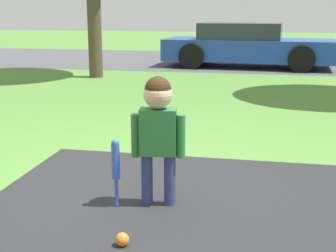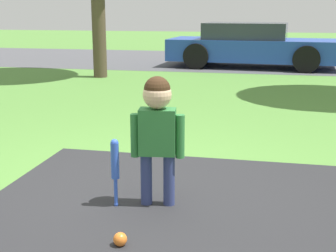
{
  "view_description": "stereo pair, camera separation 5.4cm",
  "coord_description": "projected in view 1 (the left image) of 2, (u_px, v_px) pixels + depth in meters",
  "views": [
    {
      "loc": [
        1.09,
        -3.78,
        1.55
      ],
      "look_at": [
        0.32,
        0.09,
        0.56
      ],
      "focal_mm": 50.0,
      "sensor_mm": 36.0,
      "label": 1
    },
    {
      "loc": [
        1.15,
        -3.77,
        1.55
      ],
      "look_at": [
        0.32,
        0.09,
        0.56
      ],
      "focal_mm": 50.0,
      "sensor_mm": 36.0,
      "label": 2
    }
  ],
  "objects": [
    {
      "name": "child",
      "position": [
        158.0,
        123.0,
        3.66
      ],
      "size": [
        0.43,
        0.23,
        1.06
      ],
      "rotation": [
        0.0,
        0.0,
        0.13
      ],
      "color": "navy",
      "rests_on": "ground"
    },
    {
      "name": "baseball_bat",
      "position": [
        115.0,
        163.0,
        3.7
      ],
      "size": [
        0.07,
        0.07,
        0.57
      ],
      "color": "blue",
      "rests_on": "ground"
    },
    {
      "name": "ground_plane",
      "position": [
        131.0,
        188.0,
        4.18
      ],
      "size": [
        60.0,
        60.0,
        0.0
      ],
      "primitive_type": "plane",
      "color": "#518438"
    },
    {
      "name": "parked_car",
      "position": [
        247.0,
        46.0,
        12.81
      ],
      "size": [
        4.65,
        2.14,
        1.2
      ],
      "rotation": [
        0.0,
        0.0,
        -0.07
      ],
      "color": "#2347AD",
      "rests_on": "ground"
    },
    {
      "name": "sports_ball",
      "position": [
        122.0,
        240.0,
        3.14
      ],
      "size": [
        0.1,
        0.1,
        0.1
      ],
      "color": "orange",
      "rests_on": "ground"
    },
    {
      "name": "street_strip",
      "position": [
        226.0,
        60.0,
        14.57
      ],
      "size": [
        40.0,
        6.0,
        0.01
      ],
      "color": "#4C4C51",
      "rests_on": "ground"
    }
  ]
}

